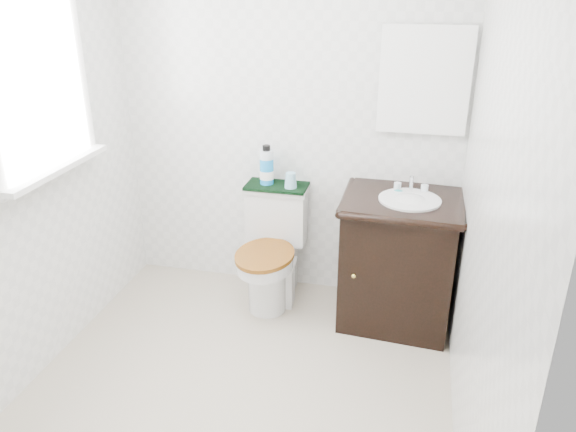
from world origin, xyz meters
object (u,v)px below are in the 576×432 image
at_px(trash_bin, 279,282).
at_px(cup, 291,180).
at_px(toilet, 273,253).
at_px(vanity, 400,258).
at_px(mouthwash_bottle, 267,166).

height_order(trash_bin, cup, cup).
relative_size(toilet, cup, 7.63).
distance_m(vanity, mouthwash_bottle, 1.01).
height_order(toilet, trash_bin, toilet).
relative_size(toilet, vanity, 0.82).
bearing_deg(mouthwash_bottle, trash_bin, -57.16).
bearing_deg(trash_bin, vanity, -0.39).
bearing_deg(trash_bin, cup, 74.13).
xyz_separation_m(toilet, mouthwash_bottle, (-0.07, 0.13, 0.55)).
bearing_deg(trash_bin, mouthwash_bottle, 122.84).
height_order(vanity, cup, vanity).
xyz_separation_m(vanity, trash_bin, (-0.76, 0.01, -0.27)).
height_order(toilet, vanity, vanity).
xyz_separation_m(trash_bin, mouthwash_bottle, (-0.12, 0.19, 0.73)).
bearing_deg(toilet, mouthwash_bottle, 117.65).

